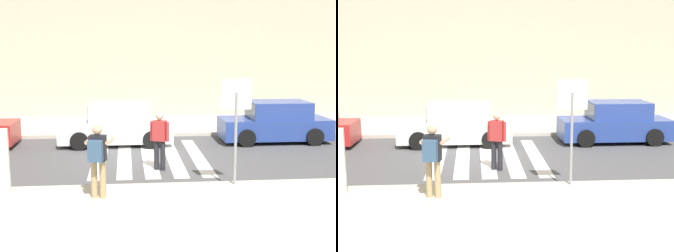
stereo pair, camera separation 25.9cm
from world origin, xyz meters
The scene contains 14 objects.
ground_plane centered at (0.00, 0.00, 0.00)m, with size 120.00×120.00×0.00m, color #4C4C4F.
sidewalk_near centered at (0.00, -6.20, 0.07)m, with size 60.00×6.00×0.14m, color beige.
sidewalk_far centered at (0.00, 6.00, 0.07)m, with size 60.00×4.80×0.14m, color beige.
building_facade_far centered at (0.00, 10.40, 3.82)m, with size 56.00×4.00×7.63m, color beige.
crosswalk_stripe_0 centered at (-1.60, 0.20, 0.00)m, with size 0.44×5.20×0.01m, color silver.
crosswalk_stripe_1 centered at (-0.80, 0.20, 0.00)m, with size 0.44×5.20×0.01m, color silver.
crosswalk_stripe_2 centered at (0.00, 0.20, 0.00)m, with size 0.44×5.20×0.01m, color silver.
crosswalk_stripe_3 centered at (0.80, 0.20, 0.00)m, with size 0.44×5.20×0.01m, color silver.
crosswalk_stripe_4 centered at (1.60, 0.20, 0.00)m, with size 0.44×5.20×0.01m, color silver.
stop_sign centered at (2.01, -3.47, 2.10)m, with size 0.76×0.08×2.68m.
photographer_with_backpack centered at (-1.39, -4.27, 1.17)m, with size 0.67×0.91×1.72m.
pedestrian_crossing centered at (0.24, -1.42, 0.97)m, with size 0.54×0.37×1.72m.
parked_car_white centered at (-1.06, 2.30, 0.73)m, with size 4.10×1.92×1.55m.
parked_car_blue centered at (4.93, 2.30, 0.73)m, with size 4.10×1.92×1.55m.
Camera 1 is at (-0.73, -14.79, 3.65)m, focal length 50.00 mm.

